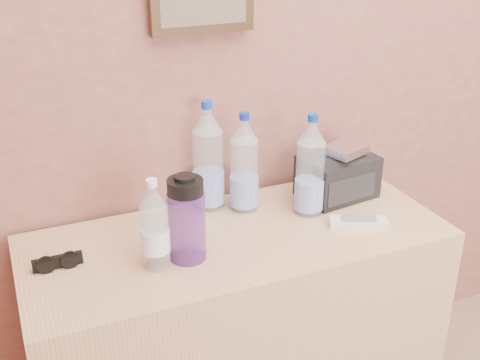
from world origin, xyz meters
name	(u,v)px	position (x,y,z in m)	size (l,w,h in m)	color
dresser	(238,340)	(-0.56, 1.73, 0.38)	(1.20, 0.50, 0.75)	tan
pet_large_b	(208,161)	(-0.57, 1.93, 0.90)	(0.09, 0.09, 0.34)	silver
pet_large_c	(244,168)	(-0.47, 1.87, 0.89)	(0.08, 0.08, 0.31)	silver
pet_large_d	(310,170)	(-0.30, 1.77, 0.89)	(0.08, 0.08, 0.31)	silver
pet_small	(155,229)	(-0.81, 1.67, 0.86)	(0.07, 0.07, 0.25)	silver
nalgene_bottle	(187,219)	(-0.72, 1.67, 0.87)	(0.10, 0.10, 0.24)	#562591
sunglasses	(58,262)	(-1.05, 1.76, 0.77)	(0.13, 0.05, 0.03)	black
ac_remote	(358,222)	(-0.21, 1.64, 0.76)	(0.17, 0.05, 0.02)	white
toiletry_bag	(338,174)	(-0.17, 1.84, 0.83)	(0.23, 0.16, 0.15)	black
foil_packet	(345,149)	(-0.16, 1.81, 0.92)	(0.12, 0.10, 0.02)	white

